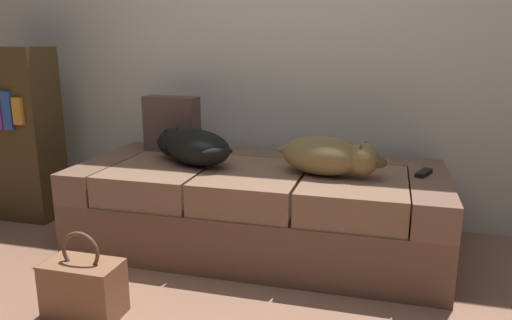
{
  "coord_description": "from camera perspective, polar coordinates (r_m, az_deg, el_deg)",
  "views": [
    {
      "loc": [
        0.67,
        -1.38,
        1.14
      ],
      "look_at": [
        0.0,
        1.06,
        0.52
      ],
      "focal_mm": 34.18,
      "sensor_mm": 36.0,
      "label": 1
    }
  ],
  "objects": [
    {
      "name": "dog_dark",
      "position": [
        2.72,
        -7.42,
        1.56
      ],
      "size": [
        0.56,
        0.39,
        0.2
      ],
      "color": "black",
      "rests_on": "couch"
    },
    {
      "name": "bookshelf",
      "position": [
        3.52,
        -26.51,
        2.77
      ],
      "size": [
        0.56,
        0.3,
        1.1
      ],
      "color": "#4D3B1D",
      "rests_on": "ground"
    },
    {
      "name": "tv_remote",
      "position": [
        2.64,
        19.03,
        -1.44
      ],
      "size": [
        0.1,
        0.16,
        0.02
      ],
      "primitive_type": "cube",
      "rotation": [
        0.0,
        0.0,
        -0.37
      ],
      "color": "black",
      "rests_on": "couch"
    },
    {
      "name": "throw_pillow",
      "position": [
        3.06,
        -9.82,
        4.17
      ],
      "size": [
        0.35,
        0.14,
        0.34
      ],
      "primitive_type": "cube",
      "rotation": [
        0.0,
        0.0,
        -0.06
      ],
      "color": "brown",
      "rests_on": "couch"
    },
    {
      "name": "couch",
      "position": [
        2.73,
        0.28,
        -5.55
      ],
      "size": [
        1.98,
        0.88,
        0.47
      ],
      "color": "brown",
      "rests_on": "ground"
    },
    {
      "name": "dog_tan",
      "position": [
        2.5,
        8.57,
        0.45
      ],
      "size": [
        0.58,
        0.33,
        0.2
      ],
      "color": "olive",
      "rests_on": "couch"
    },
    {
      "name": "handbag",
      "position": [
        2.24,
        -19.51,
        -13.9
      ],
      "size": [
        0.32,
        0.18,
        0.38
      ],
      "color": "#956243",
      "rests_on": "ground"
    }
  ]
}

